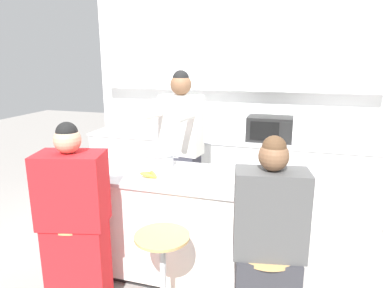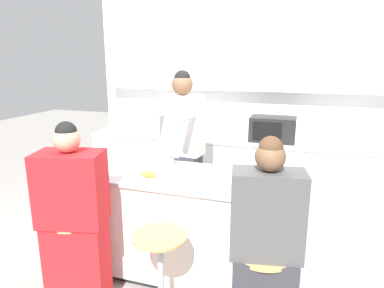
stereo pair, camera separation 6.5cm
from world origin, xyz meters
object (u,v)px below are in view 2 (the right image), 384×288
Objects in this scene: microwave at (273,129)px; potted_plant at (184,125)px; bar_stool_center at (161,276)px; coffee_cup_near at (229,187)px; person_seated_near at (264,262)px; fruit_bowl at (255,174)px; bar_stool_leftmost at (78,257)px; person_wrapped_blanket at (75,225)px; kitchen_island at (189,225)px; cooking_pot at (160,159)px; banana_bunch at (149,174)px; person_cooking at (183,158)px.

microwave is 1.15m from potted_plant.
coffee_cup_near is at bearing 44.10° from bar_stool_center.
person_seated_near is 7.70× the size of fruit_bowl.
bar_stool_center is (0.69, -0.02, 0.00)m from bar_stool_leftmost.
bar_stool_center is 0.48× the size of person_wrapped_blanket.
coffee_cup_near is at bearing 6.52° from person_wrapped_blanket.
cooking_pot is at bearing 154.07° from kitchen_island.
coffee_cup_near is 0.70m from banana_bunch.
person_cooking is at bearing 148.33° from fruit_bowl.
person_cooking is at bearing 102.49° from bar_stool_center.
person_wrapped_blanket is (-0.66, -0.65, 0.22)m from kitchen_island.
person_cooking is 1.07m from coffee_cup_near.
coffee_cup_near is 0.43× the size of potted_plant.
person_wrapped_blanket is at bearing -55.32° from bar_stool_leftmost.
person_wrapped_blanket reaches higher than banana_bunch.
person_cooking is at bearing 114.52° from kitchen_island.
person_cooking is 1.32m from person_wrapped_blanket.
coffee_cup_near is 1.83m from microwave.
person_wrapped_blanket is (-0.39, -1.25, -0.19)m from person_cooking.
person_seated_near is (0.70, -0.03, 0.27)m from bar_stool_center.
cooking_pot is at bearing 131.19° from person_seated_near.
person_wrapped_blanket is (-0.66, -0.03, 0.30)m from bar_stool_center.
kitchen_island is 16.89× the size of coffee_cup_near.
banana_bunch is (-0.30, -0.14, 0.48)m from kitchen_island.
fruit_bowl reaches higher than banana_bunch.
potted_plant is at bearing 110.93° from kitchen_island.
bar_stool_center is 1.04m from cooking_pot.
person_seated_near reaches higher than potted_plant.
banana_bunch is 0.32× the size of microwave.
bar_stool_leftmost is 2.58m from microwave.
cooking_pot is 0.86m from fruit_bowl.
kitchen_island is at bearing 30.31° from person_wrapped_blanket.
person_wrapped_blanket reaches higher than bar_stool_center.
bar_stool_center is at bearing -67.17° from cooking_pot.
fruit_bowl is at bearing 10.83° from kitchen_island.
bar_stool_center is at bearing -125.87° from fruit_bowl.
microwave reaches higher than coffee_cup_near.
coffee_cup_near reaches higher than banana_bunch.
bar_stool_leftmost is at bearing -161.57° from coffee_cup_near.
person_cooking is 9.38× the size of fruit_bowl.
bar_stool_center is at bearing -12.21° from person_wrapped_blanket.
bar_stool_center is 4.09× the size of banana_bunch.
coffee_cup_near is (0.72, -0.41, -0.02)m from cooking_pot.
kitchen_island is 0.63m from bar_stool_center.
microwave is at bearing -2.49° from potted_plant.
person_wrapped_blanket is at bearing -135.25° from kitchen_island.
person_seated_near is 5.99× the size of potted_plant.
fruit_bowl is (0.53, 0.10, 0.48)m from kitchen_island.
microwave reaches higher than cooking_pot.
bar_stool_center is 0.75m from person_seated_near.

